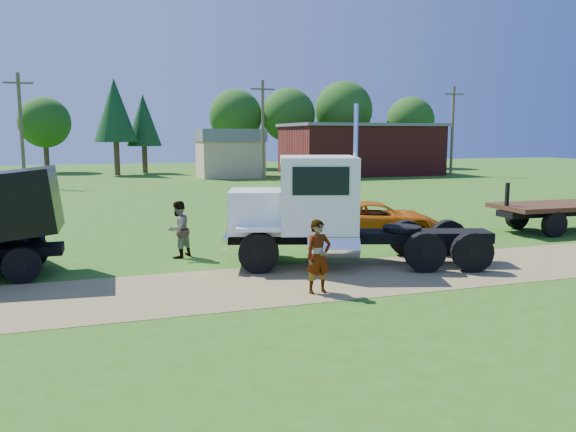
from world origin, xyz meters
name	(u,v)px	position (x,y,z in m)	size (l,w,h in m)	color
ground	(383,275)	(0.00, 0.00, 0.00)	(140.00, 140.00, 0.00)	#315813
dirt_track	(383,274)	(0.00, 0.00, 0.01)	(120.00, 4.20, 0.01)	brown
white_semi_tractor	(320,210)	(-1.29, 1.92, 1.75)	(8.68, 4.96, 5.14)	black
orange_pickup	(377,219)	(2.76, 5.85, 0.71)	(2.36, 5.11, 1.42)	#C65E09
spectator_a	(318,257)	(-2.57, -1.25, 0.98)	(0.71, 0.47, 1.96)	#999999
spectator_b	(178,229)	(-5.50, 4.29, 0.97)	(0.94, 0.73, 1.93)	#999999
brick_building	(359,149)	(18.00, 40.00, 2.66)	(15.40, 10.40, 5.30)	maroon
tan_shed	(230,152)	(4.00, 40.00, 2.42)	(6.20, 5.40, 4.70)	tan
utility_poles	(263,128)	(6.00, 35.00, 4.71)	(42.20, 0.28, 9.00)	brown
tree_row	(224,115)	(5.68, 50.69, 6.47)	(58.64, 14.84, 10.92)	#3B2518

